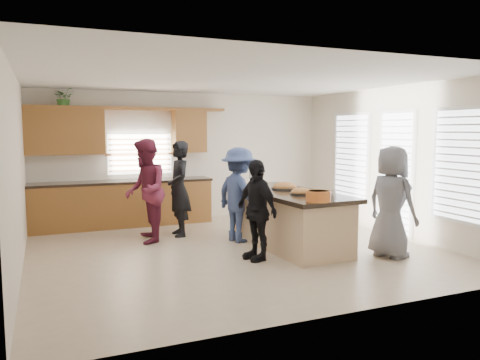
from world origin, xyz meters
name	(u,v)px	position (x,y,z in m)	size (l,w,h in m)	color
floor	(236,249)	(0.00, 0.00, 0.00)	(6.50, 6.50, 0.00)	beige
room_shell	(236,135)	(0.00, 0.00, 1.90)	(6.52, 6.02, 2.81)	silver
back_cabinetry	(120,182)	(-1.47, 2.73, 0.91)	(4.08, 0.66, 2.46)	olive
right_wall_glazing	(397,164)	(3.22, -0.13, 1.34)	(0.06, 4.00, 2.25)	white
island	(287,220)	(0.90, -0.10, 0.45)	(1.29, 2.76, 0.95)	tan
platter_front	(301,193)	(0.92, -0.53, 0.98)	(0.38, 0.38, 0.15)	black
platter_mid	(285,187)	(1.00, 0.17, 0.98)	(0.48, 0.48, 0.19)	black
platter_back	(257,187)	(0.58, 0.46, 0.98)	(0.34, 0.34, 0.14)	black
salad_bowl	(318,196)	(0.75, -1.31, 1.04)	(0.36, 0.36, 0.16)	orange
clear_cup	(333,193)	(1.27, -0.92, 1.00)	(0.09, 0.09, 0.10)	white
plate_stack	(260,185)	(0.78, 0.74, 0.97)	(0.25, 0.25, 0.05)	#A783BE
flower_vase	(259,172)	(0.94, 1.12, 1.17)	(0.14, 0.14, 0.41)	silver
potted_plant	(64,98)	(-2.49, 2.82, 2.62)	(0.39, 0.34, 0.44)	#3F7C31
woman_left_back	(179,189)	(-0.59, 1.38, 0.89)	(0.65, 0.43, 1.78)	black
woman_left_mid	(145,191)	(-1.27, 1.11, 0.92)	(0.89, 0.70, 1.84)	maroon
woman_left_front	(256,210)	(0.06, -0.67, 0.77)	(0.90, 0.38, 1.54)	black
woman_right_back	(239,195)	(0.27, 0.52, 0.84)	(1.09, 0.62, 1.68)	navy
woman_right_front	(391,202)	(2.05, -1.35, 0.87)	(0.85, 0.55, 1.74)	slate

